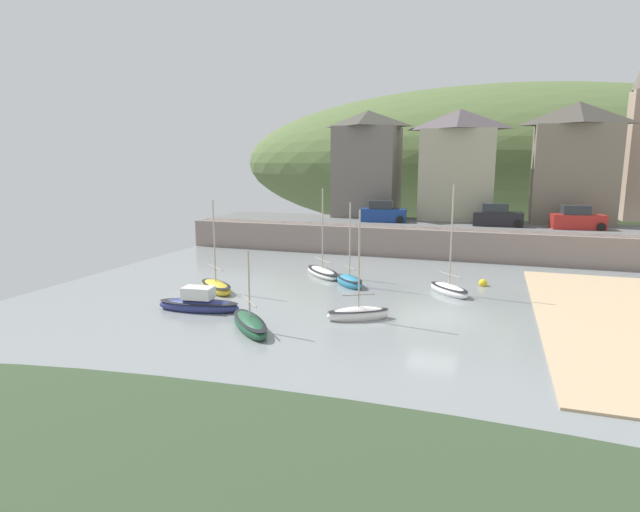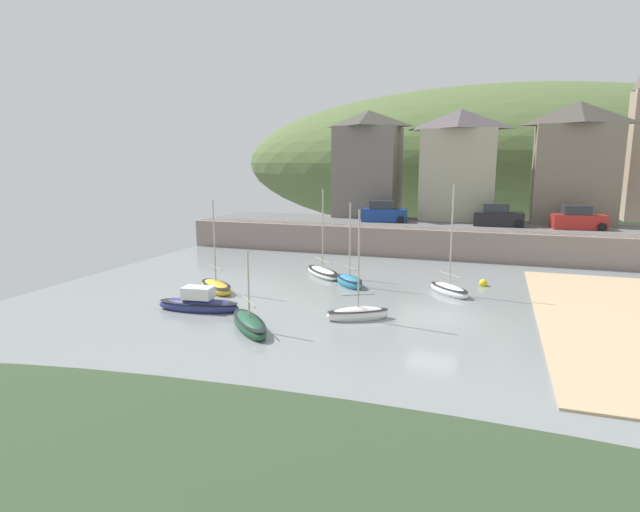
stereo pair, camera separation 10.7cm
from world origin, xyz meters
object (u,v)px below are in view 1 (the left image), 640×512
rowboat_small_beached (449,289)px  waterfront_building_left (367,163)px  waterfront_building_centre (458,164)px  parked_car_near_slipway (383,213)px  sailboat_tall_mast (216,287)px  sailboat_blue_trim (349,281)px  dinghy_open_wooden (358,314)px  parked_car_by_wall (497,217)px  waterfront_building_right (574,162)px  sailboat_nearest_shore (199,304)px  motorboat_with_cabin (322,272)px  mooring_buoy (483,283)px  parked_car_end_of_row (577,219)px  sailboat_white_hull (250,324)px

rowboat_small_beached → waterfront_building_left: bearing=162.1°
waterfront_building_centre → parked_car_near_slipway: bearing=-144.1°
sailboat_tall_mast → sailboat_blue_trim: (7.44, 4.04, 0.02)m
waterfront_building_centre → dinghy_open_wooden: size_ratio=1.79×
rowboat_small_beached → parked_car_by_wall: (2.63, 15.69, 2.91)m
waterfront_building_right → sailboat_nearest_shore: 36.06m
waterfront_building_centre → parked_car_by_wall: bearing=-50.0°
motorboat_with_cabin → parked_car_near_slipway: motorboat_with_cabin is taller
motorboat_with_cabin → mooring_buoy: motorboat_with_cabin is taller
rowboat_small_beached → waterfront_building_centre: bearing=139.0°
mooring_buoy → sailboat_tall_mast: bearing=-156.6°
dinghy_open_wooden → sailboat_tall_mast: bearing=134.6°
rowboat_small_beached → dinghy_open_wooden: (-3.93, -6.69, 0.01)m
waterfront_building_left → sailboat_tall_mast: size_ratio=1.80×
waterfront_building_left → parked_car_by_wall: (12.63, -4.50, -4.51)m
sailboat_blue_trim → sailboat_nearest_shore: bearing=-78.9°
sailboat_nearest_shore → parked_car_by_wall: 28.14m
waterfront_building_centre → sailboat_nearest_shore: bearing=-112.0°
parked_car_end_of_row → sailboat_tall_mast: bearing=-145.9°
parked_car_by_wall → mooring_buoy: size_ratio=7.66×
parked_car_by_wall → mooring_buoy: 13.23m
dinghy_open_wooden → waterfront_building_right: bearing=35.0°
waterfront_building_centre → sailboat_blue_trim: bearing=-104.4°
parked_car_end_of_row → mooring_buoy: size_ratio=7.85×
sailboat_white_hull → sailboat_nearest_shore: 4.56m
parked_car_near_slipway → mooring_buoy: size_ratio=7.81×
parked_car_end_of_row → mooring_buoy: (-6.99, -12.85, -3.04)m
dinghy_open_wooden → waterfront_building_centre: bearing=54.6°
waterfront_building_left → waterfront_building_centre: bearing=0.0°
sailboat_white_hull → sailboat_blue_trim: 10.27m
sailboat_white_hull → sailboat_nearest_shore: sailboat_white_hull is taller
waterfront_building_right → parked_car_near_slipway: bearing=-164.5°
parked_car_near_slipway → parked_car_by_wall: size_ratio=1.02×
waterfront_building_centre → sailboat_white_hull: size_ratio=2.56×
sailboat_white_hull → sailboat_tall_mast: bearing=179.5°
waterfront_building_centre → waterfront_building_right: waterfront_building_right is taller
sailboat_white_hull → parked_car_near_slipway: bearing=135.7°
parked_car_near_slipway → rowboat_small_beached: bearing=-70.7°
motorboat_with_cabin → dinghy_open_wooden: motorboat_with_cabin is taller
sailboat_white_hull → motorboat_with_cabin: bearing=140.1°
rowboat_small_beached → sailboat_blue_trim: 6.28m
parked_car_by_wall → waterfront_building_left: bearing=157.9°
sailboat_nearest_shore → parked_car_near_slipway: 24.28m
parked_car_by_wall → sailboat_blue_trim: bearing=-122.3°
sailboat_white_hull → dinghy_open_wooden: (4.49, 3.23, 0.03)m
sailboat_nearest_shore → dinghy_open_wooden: bearing=0.8°
sailboat_blue_trim → parked_car_near_slipway: 15.87m
waterfront_building_left → sailboat_tall_mast: (-3.71, -24.10, -7.43)m
motorboat_with_cabin → rowboat_small_beached: bearing=32.3°
waterfront_building_centre → sailboat_white_hull: 31.84m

